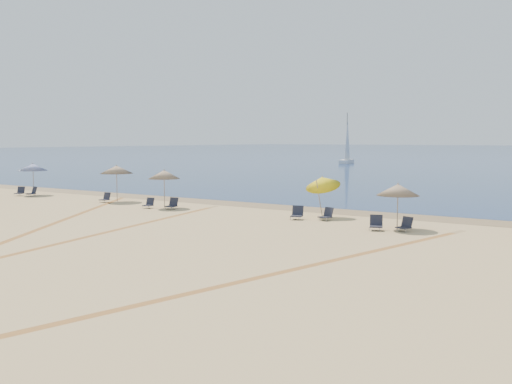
% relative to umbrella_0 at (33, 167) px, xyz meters
% --- Properties ---
extents(wet_sand, '(500.00, 500.00, 0.00)m').
position_rel_umbrella_0_xyz_m(wet_sand, '(20.82, 3.74, -2.17)').
color(wet_sand, olive).
rests_on(wet_sand, ground).
extents(umbrella_0, '(2.15, 2.15, 2.51)m').
position_rel_umbrella_0_xyz_m(umbrella_0, '(0.00, 0.00, 0.00)').
color(umbrella_0, gray).
rests_on(umbrella_0, ground).
extents(umbrella_1, '(2.28, 2.28, 2.57)m').
position_rel_umbrella_0_xyz_m(umbrella_1, '(8.98, 0.20, 0.06)').
color(umbrella_1, gray).
rests_on(umbrella_1, ground).
extents(umbrella_2, '(2.00, 2.00, 2.46)m').
position_rel_umbrella_0_xyz_m(umbrella_2, '(14.19, -0.71, -0.06)').
color(umbrella_2, gray).
rests_on(umbrella_2, ground).
extents(umbrella_3, '(1.94, 2.01, 2.59)m').
position_rel_umbrella_0_xyz_m(umbrella_3, '(24.54, 0.77, -0.19)').
color(umbrella_3, gray).
rests_on(umbrella_3, ground).
extents(umbrella_4, '(2.06, 2.06, 2.25)m').
position_rel_umbrella_0_xyz_m(umbrella_4, '(29.50, -1.10, -0.26)').
color(umbrella_4, gray).
rests_on(umbrella_4, ground).
extents(chair_0, '(0.80, 0.85, 0.69)m').
position_rel_umbrella_0_xyz_m(chair_0, '(-0.44, -0.89, -1.87)').
color(chair_0, black).
rests_on(chair_0, ground).
extents(chair_1, '(0.74, 0.82, 0.73)m').
position_rel_umbrella_0_xyz_m(chair_1, '(0.77, -0.68, -1.85)').
color(chair_1, black).
rests_on(chair_1, ground).
extents(chair_2, '(0.58, 0.67, 0.66)m').
position_rel_umbrella_0_xyz_m(chair_2, '(8.58, -0.50, -1.88)').
color(chair_2, black).
rests_on(chair_2, ground).
extents(chair_3, '(0.62, 0.70, 0.65)m').
position_rel_umbrella_0_xyz_m(chair_3, '(13.47, -1.37, -1.89)').
color(chair_3, black).
rests_on(chair_3, ground).
extents(chair_4, '(0.65, 0.74, 0.72)m').
position_rel_umbrella_0_xyz_m(chair_4, '(15.13, -1.04, -1.85)').
color(chair_4, black).
rests_on(chair_4, ground).
extents(chair_5, '(0.79, 0.86, 0.73)m').
position_rel_umbrella_0_xyz_m(chair_5, '(23.80, -0.74, -1.85)').
color(chair_5, black).
rests_on(chair_5, ground).
extents(chair_6, '(0.74, 0.80, 0.69)m').
position_rel_umbrella_0_xyz_m(chair_6, '(25.32, -0.24, -1.87)').
color(chair_6, black).
rests_on(chair_6, ground).
extents(chair_7, '(0.81, 0.87, 0.72)m').
position_rel_umbrella_0_xyz_m(chair_7, '(28.77, -1.97, -1.85)').
color(chair_7, black).
rests_on(chair_7, ground).
extents(chair_8, '(0.75, 0.81, 0.68)m').
position_rel_umbrella_0_xyz_m(chair_8, '(30.04, -1.52, -1.87)').
color(chair_8, black).
rests_on(chair_8, ground).
extents(sailboat_2, '(2.79, 6.28, 9.07)m').
position_rel_umbrella_0_xyz_m(sailboat_2, '(-3.55, 67.55, 0.57)').
color(sailboat_2, white).
rests_on(sailboat_2, ocean).
extents(tire_tracks, '(52.36, 43.79, 0.00)m').
position_rel_umbrella_0_xyz_m(tire_tracks, '(20.29, -11.22, -2.17)').
color(tire_tracks, tan).
rests_on(tire_tracks, ground).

